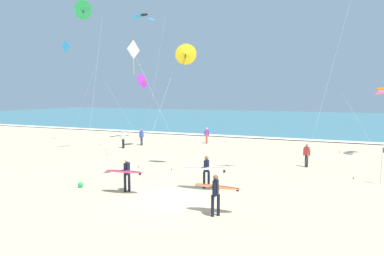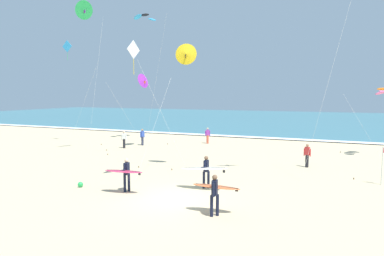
# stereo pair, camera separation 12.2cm
# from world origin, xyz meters

# --- Properties ---
(ground_plane) EXTENTS (160.00, 160.00, 0.00)m
(ground_plane) POSITION_xyz_m (0.00, 0.00, 0.00)
(ground_plane) COLOR #D1BA8E
(ocean_water) EXTENTS (160.00, 60.00, 0.08)m
(ocean_water) POSITION_xyz_m (0.00, 53.30, 0.04)
(ocean_water) COLOR teal
(ocean_water) RESTS_ON ground
(shoreline_foam) EXTENTS (160.00, 1.45, 0.01)m
(shoreline_foam) POSITION_xyz_m (0.00, 23.60, 0.09)
(shoreline_foam) COLOR white
(shoreline_foam) RESTS_ON ocean_water
(surfer_lead) EXTENTS (2.04, 1.01, 1.71)m
(surfer_lead) POSITION_xyz_m (2.56, -1.17, 1.04)
(surfer_lead) COLOR black
(surfer_lead) RESTS_ON ground
(surfer_trailing) EXTENTS (2.05, 1.04, 1.71)m
(surfer_trailing) POSITION_xyz_m (-2.62, 0.06, 1.04)
(surfer_trailing) COLOR black
(surfer_trailing) RESTS_ON ground
(surfer_third) EXTENTS (2.52, 0.99, 1.71)m
(surfer_third) POSITION_xyz_m (0.82, 2.21, 1.05)
(surfer_third) COLOR black
(surfer_third) RESTS_ON ground
(kite_diamond_ivory_near) EXTENTS (0.72, 3.91, 7.81)m
(kite_diamond_ivory_near) POSITION_xyz_m (-3.28, 2.20, 6.95)
(kite_diamond_ivory_near) COLOR white
(kite_diamond_ivory_near) RESTS_ON ground
(kite_delta_golden_mid) EXTENTS (3.83, 1.23, 8.14)m
(kite_delta_golden_mid) POSITION_xyz_m (-2.03, 6.15, 7.43)
(kite_delta_golden_mid) COLOR yellow
(kite_delta_golden_mid) RESTS_ON ground
(kite_arc_charcoal_far) EXTENTS (4.26, 2.82, 13.01)m
(kite_arc_charcoal_far) POSITION_xyz_m (-11.36, 16.85, 12.66)
(kite_arc_charcoal_far) COLOR #2D99DB
(kite_arc_charcoal_far) RESTS_ON ground
(kite_diamond_cobalt_high) EXTENTS (4.45, 0.06, 10.18)m
(kite_diamond_cobalt_high) POSITION_xyz_m (-17.64, 12.64, 9.20)
(kite_diamond_cobalt_high) COLOR #2D99DB
(kite_diamond_cobalt_high) RESTS_ON ground
(kite_delta_emerald_low) EXTENTS (1.24, 2.38, 12.37)m
(kite_delta_emerald_low) POSITION_xyz_m (-12.06, 8.50, 11.59)
(kite_delta_emerald_low) COLOR green
(kite_delta_emerald_low) RESTS_ON ground
(kite_delta_violet_distant) EXTENTS (1.12, 5.24, 6.77)m
(kite_delta_violet_distant) POSITION_xyz_m (-9.24, 12.85, 6.09)
(kite_delta_violet_distant) COLOR purple
(kite_delta_violet_distant) RESTS_ON ground
(kite_arc_amber_close) EXTENTS (3.57, 2.25, 5.40)m
(kite_arc_amber_close) POSITION_xyz_m (10.21, 16.15, 5.11)
(kite_arc_amber_close) COLOR pink
(kite_arc_amber_close) RESTS_ON ground
(bystander_white_top) EXTENTS (0.49, 0.25, 1.59)m
(bystander_white_top) POSITION_xyz_m (-10.72, 11.79, 0.81)
(bystander_white_top) COLOR black
(bystander_white_top) RESTS_ON ground
(bystander_red_top) EXTENTS (0.47, 0.28, 1.59)m
(bystander_red_top) POSITION_xyz_m (5.25, 9.82, 0.81)
(bystander_red_top) COLOR black
(bystander_red_top) RESTS_ON ground
(bystander_blue_top) EXTENTS (0.29, 0.47, 1.59)m
(bystander_blue_top) POSITION_xyz_m (-10.09, 13.93, 0.81)
(bystander_blue_top) COLOR #2D334C
(bystander_blue_top) RESTS_ON ground
(bystander_purple_top) EXTENTS (0.45, 0.31, 1.59)m
(bystander_purple_top) POSITION_xyz_m (-4.75, 17.49, 0.81)
(bystander_purple_top) COLOR #D8593F
(bystander_purple_top) RESTS_ON ground
(lifeguard_flag) EXTENTS (0.45, 0.05, 2.10)m
(lifeguard_flag) POSITION_xyz_m (9.40, 6.73, 1.27)
(lifeguard_flag) COLOR silver
(lifeguard_flag) RESTS_ON ground
(beach_ball) EXTENTS (0.28, 0.28, 0.28)m
(beach_ball) POSITION_xyz_m (-5.38, -0.07, 0.14)
(beach_ball) COLOR green
(beach_ball) RESTS_ON ground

